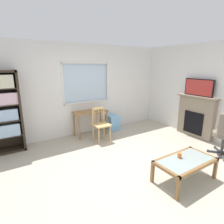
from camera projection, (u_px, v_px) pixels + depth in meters
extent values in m
cube|color=#B2A893|center=(131.00, 167.00, 3.72)|extent=(6.33, 5.70, 0.02)
cube|color=silver|center=(83.00, 117.00, 5.52)|extent=(5.33, 0.12, 0.92)
cube|color=silver|center=(80.00, 53.00, 5.06)|extent=(5.33, 0.12, 0.52)
cube|color=silver|center=(19.00, 87.00, 4.42)|extent=(2.09, 0.12, 1.15)
cube|color=silver|center=(130.00, 80.00, 6.18)|extent=(1.82, 0.12, 1.15)
cube|color=silver|center=(86.00, 83.00, 5.34)|extent=(1.42, 0.02, 1.15)
cube|color=white|center=(87.00, 102.00, 5.43)|extent=(1.48, 0.06, 0.03)
cube|color=white|center=(86.00, 63.00, 5.15)|extent=(1.48, 0.06, 0.03)
cube|color=white|center=(63.00, 84.00, 4.92)|extent=(0.03, 0.06, 1.15)
cube|color=white|center=(107.00, 82.00, 5.65)|extent=(0.03, 0.06, 1.15)
cube|color=silver|center=(213.00, 93.00, 4.81)|extent=(0.12, 4.90, 2.59)
cube|color=#2D2319|center=(20.00, 111.00, 4.32)|extent=(0.05, 0.38, 1.89)
cube|color=#2D2319|center=(5.00, 151.00, 4.32)|extent=(0.90, 0.38, 0.05)
cube|color=#2D2319|center=(3.00, 136.00, 4.23)|extent=(0.85, 0.36, 0.02)
cube|color=#2D2319|center=(1.00, 121.00, 4.14)|extent=(0.85, 0.36, 0.02)
cube|color=#9EBCDB|center=(3.00, 130.00, 4.20)|extent=(0.69, 0.32, 0.28)
cube|color=beige|center=(8.00, 98.00, 4.11)|extent=(0.39, 0.30, 0.26)
cube|color=olive|center=(90.00, 112.00, 5.22)|extent=(0.97, 0.47, 0.03)
cylinder|color=olive|center=(79.00, 128.00, 4.93)|extent=(0.04, 0.04, 0.69)
cylinder|color=olive|center=(107.00, 123.00, 5.39)|extent=(0.04, 0.04, 0.69)
cylinder|color=olive|center=(74.00, 124.00, 5.24)|extent=(0.04, 0.04, 0.69)
cylinder|color=olive|center=(101.00, 120.00, 5.69)|extent=(0.04, 0.04, 0.69)
cube|color=tan|center=(101.00, 125.00, 4.86)|extent=(0.42, 0.40, 0.04)
cylinder|color=tan|center=(99.00, 136.00, 4.70)|extent=(0.04, 0.04, 0.43)
cylinder|color=tan|center=(110.00, 134.00, 4.88)|extent=(0.04, 0.04, 0.43)
cylinder|color=tan|center=(93.00, 133.00, 4.96)|extent=(0.04, 0.04, 0.43)
cylinder|color=tan|center=(104.00, 130.00, 5.14)|extent=(0.04, 0.04, 0.43)
cylinder|color=tan|center=(93.00, 116.00, 4.85)|extent=(0.04, 0.04, 0.45)
cylinder|color=tan|center=(104.00, 115.00, 5.03)|extent=(0.04, 0.04, 0.45)
cube|color=tan|center=(98.00, 109.00, 4.89)|extent=(0.36, 0.04, 0.06)
cylinder|color=tan|center=(95.00, 117.00, 4.89)|extent=(0.02, 0.02, 0.35)
cylinder|color=tan|center=(98.00, 117.00, 4.94)|extent=(0.02, 0.02, 0.35)
cylinder|color=tan|center=(102.00, 116.00, 5.00)|extent=(0.02, 0.02, 0.35)
cube|color=#72ADDB|center=(112.00, 122.00, 5.79)|extent=(0.35, 0.40, 0.47)
cube|color=gray|center=(196.00, 117.00, 5.18)|extent=(0.18, 1.04, 1.14)
cube|color=black|center=(193.00, 123.00, 5.17)|extent=(0.03, 0.57, 0.63)
cube|color=gray|center=(198.00, 97.00, 5.02)|extent=(0.26, 1.14, 0.04)
cube|color=black|center=(199.00, 87.00, 4.96)|extent=(0.05, 0.82, 0.46)
cube|color=#B2332D|center=(198.00, 87.00, 4.94)|extent=(0.01, 0.77, 0.41)
cylinder|color=#7A6B5B|center=(224.00, 134.00, 4.12)|extent=(0.48, 0.48, 0.09)
cylinder|color=#38383D|center=(223.00, 144.00, 4.18)|extent=(0.06, 0.06, 0.42)
cube|color=#38383D|center=(215.00, 152.00, 4.28)|extent=(0.20, 0.24, 0.03)
cylinder|color=#38383D|center=(208.00, 151.00, 4.33)|extent=(0.05, 0.05, 0.05)
cube|color=#38383D|center=(220.00, 155.00, 4.13)|extent=(0.28, 0.13, 0.03)
cylinder|color=#38383D|center=(219.00, 157.00, 4.02)|extent=(0.05, 0.05, 0.05)
cube|color=#38383D|center=(218.00, 150.00, 4.37)|extent=(0.19, 0.25, 0.03)
cylinder|color=#38383D|center=(215.00, 147.00, 4.51)|extent=(0.05, 0.05, 0.05)
cube|color=#8C9E99|center=(186.00, 160.00, 3.18)|extent=(0.98, 0.48, 0.02)
cube|color=brown|center=(200.00, 168.00, 2.96)|extent=(1.08, 0.05, 0.05)
cube|color=brown|center=(173.00, 155.00, 3.40)|extent=(1.08, 0.05, 0.05)
cube|color=brown|center=(165.00, 170.00, 2.91)|extent=(0.05, 0.58, 0.05)
cube|color=brown|center=(203.00, 153.00, 3.45)|extent=(0.05, 0.58, 0.05)
cube|color=brown|center=(178.00, 190.00, 2.75)|extent=(0.05, 0.05, 0.35)
cube|color=brown|center=(215.00, 169.00, 3.28)|extent=(0.05, 0.05, 0.35)
cube|color=brown|center=(153.00, 173.00, 3.18)|extent=(0.05, 0.05, 0.35)
cube|color=brown|center=(189.00, 157.00, 3.72)|extent=(0.05, 0.05, 0.35)
cylinder|color=orange|center=(180.00, 155.00, 3.24)|extent=(0.07, 0.07, 0.09)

